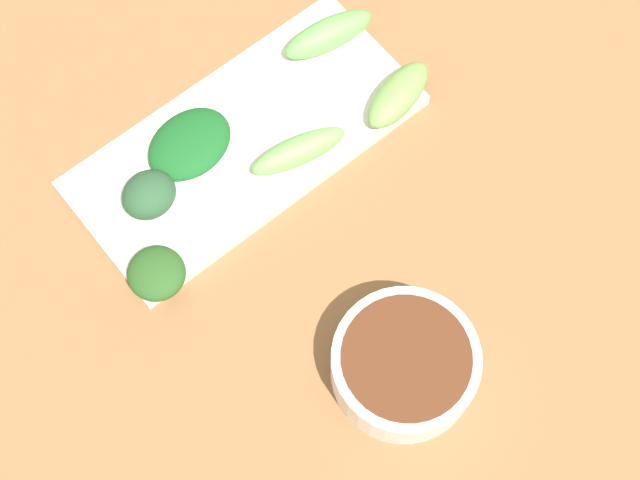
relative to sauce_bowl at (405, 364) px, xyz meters
The scene contains 9 objects.
tabletop 0.12m from the sauce_bowl, 19.63° to the right, with size 2.10×2.10×0.02m, color brown.
sauce_bowl is the anchor object (origin of this frame).
serving_plate 0.23m from the sauce_bowl, ahead, with size 0.14×0.29×0.01m, color white.
broccoli_stalk_0 0.19m from the sauce_bowl, 14.77° to the right, with size 0.02×0.08×0.02m, color #75BB5B.
broccoli_leafy_1 0.25m from the sauce_bowl, ahead, with size 0.06×0.08×0.02m, color #175821.
broccoli_stalk_2 0.23m from the sauce_bowl, 39.64° to the right, with size 0.03×0.07×0.02m, color #74A350.
broccoli_leafy_3 0.20m from the sauce_bowl, 29.90° to the left, with size 0.05×0.05×0.02m, color #27511F.
broccoli_leafy_4 0.24m from the sauce_bowl, 16.20° to the left, with size 0.04×0.05×0.03m, color #274F2F.
broccoli_stalk_5 0.29m from the sauce_bowl, 28.15° to the right, with size 0.03×0.08×0.03m, color #69B255.
Camera 1 is at (-0.21, 0.20, 0.74)m, focal length 54.01 mm.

